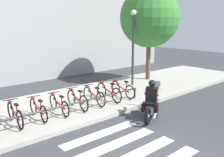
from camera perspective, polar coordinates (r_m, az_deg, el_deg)
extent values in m
plane|color=#38383D|center=(7.09, 7.74, -16.26)|extent=(48.00, 48.00, 0.00)
cube|color=#A8A399|center=(10.39, -11.59, -6.30)|extent=(24.00, 4.40, 0.15)
cube|color=white|center=(6.88, 5.91, -17.13)|extent=(2.80, 0.40, 0.01)
cube|color=white|center=(7.38, 1.25, -14.85)|extent=(2.80, 0.40, 0.01)
cube|color=white|center=(7.93, -2.71, -12.80)|extent=(2.80, 0.40, 0.01)
torus|color=black|center=(10.06, 9.99, -5.40)|extent=(0.61, 0.43, 0.64)
cylinder|color=silver|center=(10.06, 9.99, -5.40)|extent=(0.15, 0.14, 0.12)
torus|color=black|center=(8.55, 8.32, -8.65)|extent=(0.61, 0.43, 0.64)
cylinder|color=silver|center=(8.55, 8.32, -8.65)|extent=(0.15, 0.14, 0.12)
cube|color=silver|center=(9.25, 9.26, -6.08)|extent=(0.91, 0.69, 0.28)
ellipsoid|color=black|center=(9.40, 9.53, -4.39)|extent=(0.59, 0.51, 0.22)
cube|color=black|center=(9.00, 9.05, -5.62)|extent=(0.62, 0.53, 0.10)
cube|color=black|center=(8.90, 7.43, -6.51)|extent=(0.34, 0.27, 0.28)
cube|color=black|center=(8.84, 10.25, -6.76)|extent=(0.34, 0.27, 0.28)
cylinder|color=silver|center=(9.74, 9.98, -2.50)|extent=(0.34, 0.55, 0.03)
sphere|color=white|center=(9.99, 10.12, -3.30)|extent=(0.18, 0.18, 0.18)
cube|color=silver|center=(9.73, 10.05, -1.43)|extent=(0.24, 0.36, 0.32)
cylinder|color=silver|center=(9.07, 10.05, -8.30)|extent=(0.73, 0.48, 0.08)
cube|color=black|center=(8.98, 9.20, -3.66)|extent=(0.43, 0.48, 0.52)
sphere|color=black|center=(8.90, 9.32, -1.14)|extent=(0.26, 0.26, 0.26)
cylinder|color=#9E7051|center=(9.21, 8.11, -2.70)|extent=(0.49, 0.34, 0.26)
cylinder|color=#9E7051|center=(9.14, 10.82, -2.91)|extent=(0.49, 0.34, 0.26)
cylinder|color=navy|center=(9.25, 8.29, -5.47)|extent=(0.45, 0.35, 0.24)
cylinder|color=navy|center=(9.46, 8.37, -7.06)|extent=(0.11, 0.11, 0.47)
cube|color=black|center=(9.57, 8.37, -8.08)|extent=(0.26, 0.21, 0.08)
cylinder|color=navy|center=(9.20, 10.26, -5.64)|extent=(0.45, 0.35, 0.24)
cylinder|color=navy|center=(9.42, 10.30, -7.23)|extent=(0.11, 0.11, 0.47)
cube|color=black|center=(9.52, 10.28, -8.26)|extent=(0.26, 0.21, 0.08)
torus|color=black|center=(9.19, -22.57, -6.96)|extent=(0.09, 0.64, 0.64)
torus|color=black|center=(8.27, -20.68, -8.98)|extent=(0.09, 0.64, 0.64)
cylinder|color=red|center=(8.70, -21.72, -7.51)|extent=(0.11, 0.91, 0.25)
cylinder|color=red|center=(8.42, -21.32, -6.98)|extent=(0.04, 0.04, 0.39)
cube|color=black|center=(8.36, -21.43, -5.71)|extent=(0.11, 0.21, 0.06)
cylinder|color=black|center=(8.97, -22.63, -4.58)|extent=(0.48, 0.06, 0.03)
cube|color=red|center=(9.08, -22.76, -4.89)|extent=(0.10, 0.28, 0.04)
torus|color=black|center=(9.44, -17.90, -6.18)|extent=(0.08, 0.61, 0.60)
torus|color=black|center=(8.56, -15.59, -8.01)|extent=(0.08, 0.61, 0.60)
cylinder|color=red|center=(8.98, -16.83, -6.68)|extent=(0.11, 0.89, 0.25)
cylinder|color=red|center=(8.71, -16.30, -6.19)|extent=(0.04, 0.04, 0.37)
cube|color=black|center=(8.65, -16.38, -5.03)|extent=(0.11, 0.21, 0.06)
cylinder|color=black|center=(9.23, -17.86, -4.00)|extent=(0.48, 0.06, 0.03)
cube|color=red|center=(9.34, -18.04, -4.28)|extent=(0.10, 0.28, 0.04)
torus|color=black|center=(9.77, -13.57, -5.29)|extent=(0.08, 0.60, 0.60)
torus|color=black|center=(8.89, -10.84, -6.98)|extent=(0.08, 0.60, 0.60)
cylinder|color=red|center=(9.30, -12.29, -5.74)|extent=(0.11, 0.91, 0.25)
cylinder|color=red|center=(9.04, -11.63, -5.25)|extent=(0.04, 0.04, 0.37)
cube|color=black|center=(8.98, -11.68, -4.14)|extent=(0.11, 0.21, 0.06)
cylinder|color=black|center=(9.56, -13.44, -3.19)|extent=(0.48, 0.06, 0.03)
cube|color=red|center=(9.67, -13.67, -3.46)|extent=(0.10, 0.28, 0.04)
torus|color=black|center=(10.11, -9.46, -4.35)|extent=(0.09, 0.64, 0.64)
torus|color=black|center=(9.30, -6.58, -5.80)|extent=(0.09, 0.64, 0.64)
cylinder|color=red|center=(9.68, -8.10, -4.68)|extent=(0.11, 0.88, 0.24)
cylinder|color=red|center=(9.43, -7.39, -4.10)|extent=(0.04, 0.04, 0.39)
cube|color=black|center=(9.37, -7.42, -2.96)|extent=(0.11, 0.21, 0.06)
cylinder|color=black|center=(9.91, -9.28, -2.15)|extent=(0.48, 0.06, 0.03)
cube|color=red|center=(10.02, -9.54, -2.46)|extent=(0.10, 0.28, 0.04)
torus|color=black|center=(10.54, -5.73, -3.56)|extent=(0.09, 0.63, 0.63)
torus|color=black|center=(9.74, -2.62, -4.89)|extent=(0.09, 0.63, 0.63)
cylinder|color=red|center=(10.12, -4.25, -3.85)|extent=(0.11, 0.89, 0.24)
cylinder|color=red|center=(9.87, -3.47, -3.30)|extent=(0.04, 0.04, 0.38)
cube|color=black|center=(9.82, -3.48, -2.22)|extent=(0.11, 0.21, 0.06)
cylinder|color=black|center=(10.35, -5.49, -1.47)|extent=(0.48, 0.06, 0.03)
cube|color=red|center=(10.45, -5.78, -1.77)|extent=(0.10, 0.28, 0.04)
torus|color=black|center=(11.03, -2.42, -2.67)|extent=(0.09, 0.66, 0.66)
torus|color=black|center=(10.20, 1.09, -3.96)|extent=(0.09, 0.66, 0.66)
cylinder|color=red|center=(10.59, -0.74, -2.94)|extent=(0.11, 0.96, 0.26)
cylinder|color=red|center=(10.34, 0.16, -2.36)|extent=(0.04, 0.04, 0.41)
cube|color=black|center=(10.29, 0.16, -1.27)|extent=(0.11, 0.21, 0.06)
cylinder|color=black|center=(10.83, -2.11, -0.55)|extent=(0.48, 0.06, 0.03)
cube|color=red|center=(10.94, -2.44, -0.86)|extent=(0.10, 0.28, 0.04)
torus|color=black|center=(11.51, 0.81, -2.07)|extent=(0.09, 0.63, 0.63)
torus|color=black|center=(10.75, 4.20, -3.18)|extent=(0.09, 0.63, 0.63)
cylinder|color=red|center=(11.11, 2.45, -2.29)|extent=(0.11, 0.92, 0.25)
cylinder|color=red|center=(10.88, 3.33, -1.75)|extent=(0.04, 0.04, 0.39)
cube|color=black|center=(10.83, 3.34, -0.75)|extent=(0.11, 0.21, 0.06)
cylinder|color=black|center=(11.33, 1.14, -0.13)|extent=(0.48, 0.06, 0.03)
cube|color=red|center=(11.43, 0.81, -0.41)|extent=(0.10, 0.28, 0.04)
cylinder|color=#333338|center=(9.02, -8.37, -5.62)|extent=(6.24, 0.07, 0.07)
cylinder|color=#333338|center=(10.95, 5.37, -3.45)|extent=(0.06, 0.06, 0.45)
cylinder|color=#2D2D33|center=(13.01, 4.90, 6.07)|extent=(0.12, 0.12, 3.83)
sphere|color=white|center=(12.93, 5.08, 15.06)|extent=(0.28, 0.28, 0.28)
cylinder|color=brown|center=(14.61, 8.43, 4.18)|extent=(0.26, 0.26, 2.55)
sphere|color=#387F33|center=(14.45, 8.76, 13.87)|extent=(3.39, 3.39, 3.39)
cube|color=#9C9C9C|center=(15.09, -23.11, 12.16)|extent=(24.00, 1.20, 7.04)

